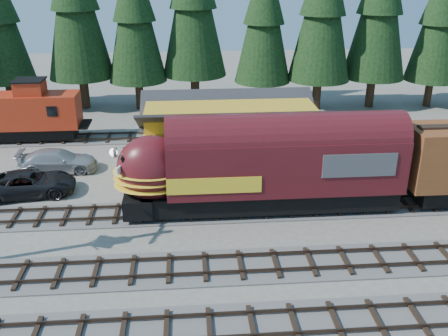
{
  "coord_description": "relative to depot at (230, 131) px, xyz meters",
  "views": [
    {
      "loc": [
        -3.1,
        -23.08,
        14.5
      ],
      "look_at": [
        -0.95,
        4.0,
        2.91
      ],
      "focal_mm": 40.0,
      "sensor_mm": 36.0,
      "label": 1
    }
  ],
  "objects": [
    {
      "name": "track_spur",
      "position": [
        -10.0,
        7.5,
        -2.9
      ],
      "size": [
        32.0,
        3.2,
        0.33
      ],
      "color": "#4C4947",
      "rests_on": "ground"
    },
    {
      "name": "caboose",
      "position": [
        -16.61,
        7.5,
        -0.54
      ],
      "size": [
        9.31,
        2.7,
        4.84
      ],
      "color": "black",
      "rests_on": "ground"
    },
    {
      "name": "ground",
      "position": [
        0.0,
        -10.5,
        -2.96
      ],
      "size": [
        120.0,
        120.0,
        0.0
      ],
      "primitive_type": "plane",
      "color": "#6B665B",
      "rests_on": "ground"
    },
    {
      "name": "track_siding",
      "position": [
        10.0,
        -6.5,
        -2.9
      ],
      "size": [
        68.0,
        3.2,
        0.33
      ],
      "color": "#4C4947",
      "rests_on": "ground"
    },
    {
      "name": "pickup_truck_a",
      "position": [
        -13.45,
        -3.15,
        -2.14
      ],
      "size": [
        6.2,
        3.45,
        1.64
      ],
      "primitive_type": "imported",
      "rotation": [
        0.0,
        0.0,
        1.7
      ],
      "color": "black",
      "rests_on": "ground"
    },
    {
      "name": "pickup_truck_b",
      "position": [
        -12.48,
        0.69,
        -2.15
      ],
      "size": [
        5.63,
        2.37,
        1.62
      ],
      "primitive_type": "imported",
      "rotation": [
        0.0,
        0.0,
        1.59
      ],
      "color": "#A0A3A7",
      "rests_on": "ground"
    },
    {
      "name": "depot",
      "position": [
        0.0,
        0.0,
        0.0
      ],
      "size": [
        12.8,
        7.0,
        5.3
      ],
      "color": "gold",
      "rests_on": "ground"
    },
    {
      "name": "conifer_backdrop",
      "position": [
        3.6,
        14.4,
        7.19
      ],
      "size": [
        81.97,
        23.68,
        17.0
      ],
      "color": "black",
      "rests_on": "ground"
    },
    {
      "name": "track_main_south",
      "position": [
        10.0,
        -12.5,
        -2.9
      ],
      "size": [
        68.0,
        3.2,
        0.33
      ],
      "color": "#4C4947",
      "rests_on": "ground"
    },
    {
      "name": "locomotive",
      "position": [
        0.88,
        -6.5,
        -0.24
      ],
      "size": [
        17.26,
        3.43,
        4.69
      ],
      "color": "black",
      "rests_on": "ground"
    }
  ]
}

